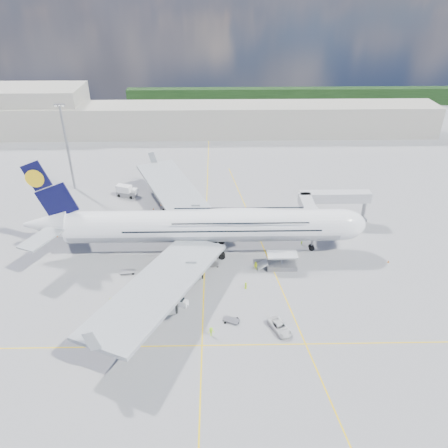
{
  "coord_description": "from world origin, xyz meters",
  "views": [
    {
      "loc": [
        2.78,
        -75.53,
        56.62
      ],
      "look_at": [
        4.41,
        8.0,
        8.38
      ],
      "focal_mm": 35.0,
      "sensor_mm": 36.0,
      "label": 1
    }
  ],
  "objects_px": {
    "dolly_nose_near": "(212,264)",
    "crew_nose": "(302,242)",
    "catering_truck_outer": "(126,191)",
    "cone_tail": "(57,236)",
    "crew_loader": "(256,266)",
    "cargo_loader": "(281,263)",
    "dolly_row_c": "(190,276)",
    "service_van": "(280,327)",
    "jet_bridge": "(325,202)",
    "cone_wing_left_inner": "(185,212)",
    "light_mast": "(67,147)",
    "cone_wing_left_outer": "(153,209)",
    "cone_nose": "(388,261)",
    "dolly_row_b": "(128,272)",
    "catering_truck_inner": "(172,203)",
    "crew_wing": "(111,302)",
    "cone_wing_right_outer": "(118,315)",
    "cone_wing_right_inner": "(163,297)",
    "airliner": "(206,226)",
    "crew_van": "(246,286)",
    "dolly_nose_far": "(231,320)",
    "dolly_row_a": "(148,283)",
    "baggage_tug": "(181,302)",
    "crew_tug": "(211,332)",
    "dolly_back": "(126,302)"
  },
  "relations": [
    {
      "from": "crew_van",
      "to": "cone_tail",
      "type": "distance_m",
      "value": 50.0
    },
    {
      "from": "dolly_row_a",
      "to": "dolly_nose_near",
      "type": "distance_m",
      "value": 14.91
    },
    {
      "from": "crew_nose",
      "to": "cone_wing_left_inner",
      "type": "relative_size",
      "value": 2.6
    },
    {
      "from": "crew_loader",
      "to": "cone_tail",
      "type": "xyz_separation_m",
      "value": [
        -47.87,
        14.59,
        -0.74
      ]
    },
    {
      "from": "dolly_nose_far",
      "to": "catering_truck_outer",
      "type": "bearing_deg",
      "value": 143.65
    },
    {
      "from": "cone_wing_left_outer",
      "to": "cone_wing_left_inner",
      "type": "bearing_deg",
      "value": -15.24
    },
    {
      "from": "crew_tug",
      "to": "cone_tail",
      "type": "xyz_separation_m",
      "value": [
        -38.23,
        34.6,
        -0.72
      ]
    },
    {
      "from": "dolly_nose_near",
      "to": "catering_truck_inner",
      "type": "height_order",
      "value": "catering_truck_inner"
    },
    {
      "from": "jet_bridge",
      "to": "crew_van",
      "type": "xyz_separation_m",
      "value": [
        -21.17,
        -25.22,
        -6.08
      ]
    },
    {
      "from": "cone_wing_left_outer",
      "to": "cone_tail",
      "type": "bearing_deg",
      "value": -147.51
    },
    {
      "from": "cone_wing_left_outer",
      "to": "service_van",
      "type": "bearing_deg",
      "value": -58.81
    },
    {
      "from": "cone_wing_right_outer",
      "to": "light_mast",
      "type": "bearing_deg",
      "value": 112.63
    },
    {
      "from": "cone_wing_left_inner",
      "to": "cargo_loader",
      "type": "bearing_deg",
      "value": -48.64
    },
    {
      "from": "cone_wing_left_outer",
      "to": "cone_tail",
      "type": "distance_m",
      "value": 26.05
    },
    {
      "from": "dolly_row_a",
      "to": "crew_wing",
      "type": "bearing_deg",
      "value": -141.63
    },
    {
      "from": "crew_nose",
      "to": "cone_wing_left_inner",
      "type": "xyz_separation_m",
      "value": [
        -28.85,
        16.29,
        -0.52
      ]
    },
    {
      "from": "dolly_row_c",
      "to": "service_van",
      "type": "distance_m",
      "value": 22.97
    },
    {
      "from": "dolly_nose_far",
      "to": "cone_nose",
      "type": "bearing_deg",
      "value": 52.46
    },
    {
      "from": "cone_wing_left_inner",
      "to": "crew_tug",
      "type": "bearing_deg",
      "value": -80.96
    },
    {
      "from": "baggage_tug",
      "to": "cone_nose",
      "type": "height_order",
      "value": "baggage_tug"
    },
    {
      "from": "baggage_tug",
      "to": "crew_nose",
      "type": "distance_m",
      "value": 34.79
    },
    {
      "from": "cargo_loader",
      "to": "catering_truck_outer",
      "type": "height_order",
      "value": "cargo_loader"
    },
    {
      "from": "dolly_back",
      "to": "dolly_nose_near",
      "type": "distance_m",
      "value": 21.32
    },
    {
      "from": "dolly_row_b",
      "to": "dolly_row_c",
      "type": "relative_size",
      "value": 1.15
    },
    {
      "from": "dolly_row_b",
      "to": "catering_truck_outer",
      "type": "xyz_separation_m",
      "value": [
        -6.64,
        37.43,
        1.29
      ]
    },
    {
      "from": "jet_bridge",
      "to": "cargo_loader",
      "type": "height_order",
      "value": "jet_bridge"
    },
    {
      "from": "catering_truck_inner",
      "to": "cone_wing_left_outer",
      "type": "xyz_separation_m",
      "value": [
        -5.18,
        0.03,
        -1.63
      ]
    },
    {
      "from": "cone_nose",
      "to": "cone_wing_left_inner",
      "type": "distance_m",
      "value": 52.89
    },
    {
      "from": "catering_truck_inner",
      "to": "crew_wing",
      "type": "height_order",
      "value": "catering_truck_inner"
    },
    {
      "from": "catering_truck_outer",
      "to": "cone_wing_right_inner",
      "type": "bearing_deg",
      "value": -53.29
    },
    {
      "from": "airliner",
      "to": "catering_truck_outer",
      "type": "height_order",
      "value": "airliner"
    },
    {
      "from": "dolly_nose_near",
      "to": "cone_wing_right_outer",
      "type": "bearing_deg",
      "value": -138.34
    },
    {
      "from": "service_van",
      "to": "cone_wing_right_outer",
      "type": "bearing_deg",
      "value": 148.85
    },
    {
      "from": "catering_truck_outer",
      "to": "cone_tail",
      "type": "xyz_separation_m",
      "value": [
        -13.33,
        -22.12,
        -1.41
      ]
    },
    {
      "from": "dolly_row_a",
      "to": "crew_loader",
      "type": "bearing_deg",
      "value": 8.63
    },
    {
      "from": "jet_bridge",
      "to": "crew_nose",
      "type": "height_order",
      "value": "jet_bridge"
    },
    {
      "from": "dolly_nose_near",
      "to": "catering_truck_outer",
      "type": "relative_size",
      "value": 0.51
    },
    {
      "from": "crew_loader",
      "to": "cone_wing_left_inner",
      "type": "distance_m",
      "value": 31.19
    },
    {
      "from": "dolly_nose_near",
      "to": "cone_nose",
      "type": "bearing_deg",
      "value": 0.0
    },
    {
      "from": "light_mast",
      "to": "cone_wing_left_outer",
      "type": "relative_size",
      "value": 53.17
    },
    {
      "from": "jet_bridge",
      "to": "baggage_tug",
      "type": "relative_size",
      "value": 6.46
    },
    {
      "from": "jet_bridge",
      "to": "cone_wing_left_outer",
      "type": "bearing_deg",
      "value": 167.31
    },
    {
      "from": "baggage_tug",
      "to": "crew_loader",
      "type": "xyz_separation_m",
      "value": [
        15.52,
        11.59,
        0.25
      ]
    },
    {
      "from": "cone_wing_right_inner",
      "to": "airliner",
      "type": "bearing_deg",
      "value": 63.84
    },
    {
      "from": "catering_truck_inner",
      "to": "cone_wing_right_outer",
      "type": "relative_size",
      "value": 12.19
    },
    {
      "from": "crew_wing",
      "to": "crew_loader",
      "type": "bearing_deg",
      "value": -50.9
    },
    {
      "from": "crew_loader",
      "to": "cone_nose",
      "type": "relative_size",
      "value": 3.57
    },
    {
      "from": "dolly_nose_near",
      "to": "crew_nose",
      "type": "height_order",
      "value": "crew_nose"
    },
    {
      "from": "service_van",
      "to": "cone_nose",
      "type": "distance_m",
      "value": 34.44
    },
    {
      "from": "cone_nose",
      "to": "dolly_row_b",
      "type": "bearing_deg",
      "value": -177.2
    }
  ]
}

